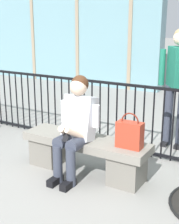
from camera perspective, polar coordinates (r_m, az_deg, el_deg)
The scene contains 6 objects.
ground_plane at distance 4.11m, azimuth -0.72°, elevation -10.45°, with size 60.00×60.00×0.00m, color gray.
stone_bench at distance 3.99m, azimuth -0.74°, elevation -6.96°, with size 1.60×0.44×0.45m.
seated_person_with_phone at distance 3.78m, azimuth -2.43°, elevation -2.17°, with size 0.52×0.66×1.21m.
handbag_on_bench at distance 3.61m, azimuth 7.06°, elevation -3.90°, with size 0.29×0.14×0.40m.
bystander_further_back at distance 4.81m, azimuth 15.18°, elevation 5.52°, with size 0.55×0.44×1.71m.
plaza_railing at distance 4.63m, azimuth 4.78°, elevation -0.74°, with size 9.75×0.04×0.99m.
Camera 1 is at (1.91, -3.14, 1.83)m, focal length 52.06 mm.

